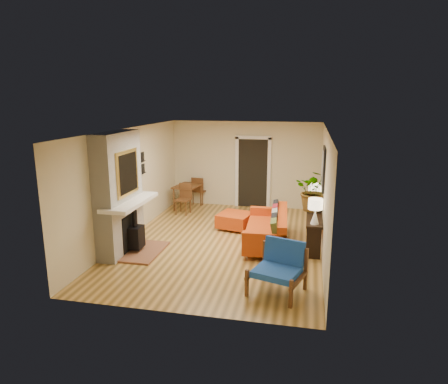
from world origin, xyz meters
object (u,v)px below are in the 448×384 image
Objects in this scene: console_table at (314,220)px; houseplant at (315,190)px; ottoman at (235,220)px; dining_table at (190,190)px; blue_chair at (280,265)px; lamp_far at (315,192)px; sofa at (270,229)px; lamp_near at (315,208)px.

houseplant is (-0.01, 0.30, 0.63)m from console_table.
ottoman is 2.35m from dining_table.
blue_chair reaches higher than dining_table.
lamp_far reaches higher than ottoman.
dining_table reaches higher than sofa.
ottoman is 0.51× the size of console_table.
console_table is at bearing -90.00° from lamp_far.
sofa is 1.36m from houseplant.
blue_chair is (1.37, -3.16, 0.24)m from ottoman.
sofa is 1.17× the size of console_table.
lamp_far is (1.96, -0.03, 0.83)m from ottoman.
houseplant is (-0.01, -0.44, 0.15)m from lamp_far.
lamp_far is (0.59, 3.14, 0.59)m from blue_chair.
console_table reaches higher than ottoman.
lamp_far is 0.56× the size of houseplant.
dining_table is at bearing 136.56° from ottoman.
sofa is 1.31m from lamp_near.
houseplant is at bearing -13.52° from ottoman.
lamp_near is 1.00× the size of lamp_far.
sofa is at bearing 99.79° from blue_chair.
blue_chair is at bearing -80.21° from sofa.
ottoman is 1.74× the size of lamp_far.
console_table is at bearing 11.14° from sofa.
dining_table is 4.81m from lamp_near.
ottoman is at bearing 113.48° from blue_chair.
console_table is (0.59, 2.40, 0.10)m from blue_chair.
ottoman is 0.90× the size of blue_chair.
blue_chair is at bearing -109.32° from lamp_near.
dining_table is at bearing 150.38° from houseplant.
lamp_near is at bearing -90.00° from console_table.
blue_chair is 0.64× the size of dining_table.
blue_chair is 0.57× the size of console_table.
ottoman is 1.74× the size of lamp_near.
blue_chair reaches higher than ottoman.
ottoman is 0.97× the size of houseplant.
sofa is 2.24m from blue_chair.
blue_chair is 1.87m from lamp_near.
dining_table is at bearing 147.04° from console_table.
houseplant reaches higher than blue_chair.
blue_chair is 1.94× the size of lamp_near.
ottoman is at bearing 142.69° from lamp_near.
houseplant is (-0.01, 1.02, 0.15)m from lamp_near.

